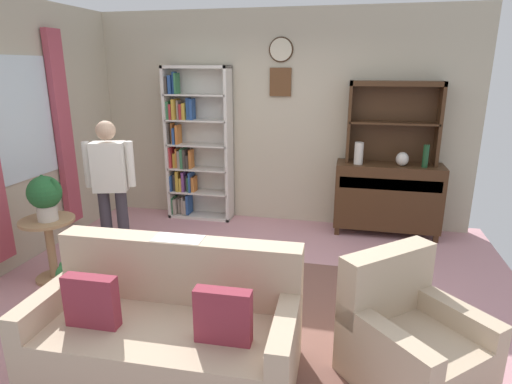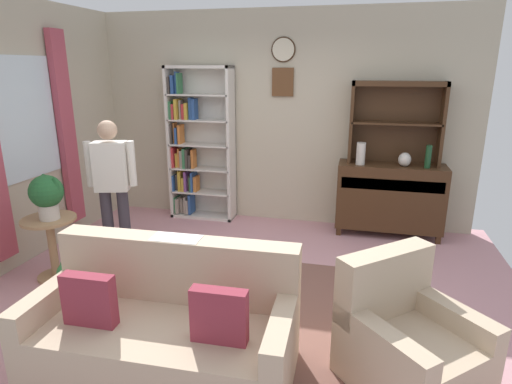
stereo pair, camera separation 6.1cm
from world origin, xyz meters
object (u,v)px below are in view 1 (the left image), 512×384
object	(u,v)px
bookshelf	(194,147)
sideboard_hutch	(394,111)
armchair_floral	(410,344)
vase_round	(402,159)
book_stack	(205,255)
vase_tall	(359,153)
bottle_wine	(426,156)
potted_plant_large	(45,195)
couch_floral	(168,331)
plant_stand	(50,243)
potted_plant_small	(68,276)
coffee_table	(206,270)
sideboard	(387,196)
person_reading	(111,183)

from	to	relation	value
bookshelf	sideboard_hutch	world-z (taller)	bookshelf
sideboard_hutch	armchair_floral	xyz separation A→B (m)	(-0.01, -2.89, -1.27)
vase_round	book_stack	bearing A→B (deg)	-132.05
vase_tall	bottle_wine	xyz separation A→B (m)	(0.78, -0.01, 0.00)
armchair_floral	potted_plant_large	world-z (taller)	potted_plant_large
sideboard_hutch	book_stack	world-z (taller)	sideboard_hutch
couch_floral	book_stack	size ratio (longest dim) A/B	9.21
plant_stand	potted_plant_small	distance (m)	0.46
plant_stand	potted_plant_small	xyz separation A→B (m)	(0.34, -0.22, -0.22)
vase_tall	book_stack	xyz separation A→B (m)	(-1.32, -2.02, -0.59)
coffee_table	potted_plant_large	bearing A→B (deg)	175.80
sideboard	book_stack	world-z (taller)	sideboard
armchair_floral	bottle_wine	bearing A→B (deg)	81.51
couch_floral	coffee_table	distance (m)	0.87
vase_round	armchair_floral	xyz separation A→B (m)	(-0.14, -2.71, -0.72)
bookshelf	armchair_floral	bearing A→B (deg)	-47.67
armchair_floral	coffee_table	distance (m)	1.77
potted_plant_large	book_stack	distance (m)	1.68
armchair_floral	book_stack	xyz separation A→B (m)	(-1.69, 0.68, 0.18)
potted_plant_large	person_reading	bearing A→B (deg)	54.18
bottle_wine	coffee_table	distance (m)	3.02
sideboard_hutch	bottle_wine	xyz separation A→B (m)	(0.39, -0.20, -0.50)
couch_floral	bottle_wine	bearing A→B (deg)	55.35
vase_round	couch_floral	world-z (taller)	vase_round
bookshelf	sideboard	xyz separation A→B (m)	(2.62, -0.08, -0.50)
bookshelf	potted_plant_large	world-z (taller)	bookshelf
sideboard	person_reading	world-z (taller)	person_reading
bottle_wine	coffee_table	xyz separation A→B (m)	(-2.07, -2.08, -0.70)
couch_floral	vase_round	bearing A→B (deg)	59.10
sideboard	sideboard_hutch	xyz separation A→B (m)	(0.00, 0.11, 1.05)
potted_plant_small	book_stack	xyz separation A→B (m)	(1.32, 0.15, 0.28)
sideboard	bottle_wine	bearing A→B (deg)	-12.89
potted_plant_small	person_reading	distance (m)	1.04
armchair_floral	person_reading	distance (m)	3.25
sideboard_hutch	plant_stand	size ratio (longest dim) A/B	1.70
vase_tall	vase_round	xyz separation A→B (m)	(0.52, 0.01, -0.05)
sideboard	potted_plant_large	size ratio (longest dim) A/B	2.94
sideboard_hutch	person_reading	distance (m)	3.42
sideboard_hutch	vase_round	world-z (taller)	sideboard_hutch
vase_round	bottle_wine	size ratio (longest dim) A/B	0.62
vase_tall	plant_stand	distance (m)	3.61
bookshelf	potted_plant_large	xyz separation A→B (m)	(-0.71, -2.13, -0.11)
bottle_wine	potted_plant_small	xyz separation A→B (m)	(-3.41, -2.17, -0.87)
potted_plant_small	book_stack	size ratio (longest dim) A/B	1.58
vase_tall	potted_plant_small	distance (m)	3.53
sideboard	book_stack	size ratio (longest dim) A/B	6.57
coffee_table	book_stack	xyz separation A→B (m)	(-0.03, 0.07, 0.11)
book_stack	vase_round	bearing A→B (deg)	47.95
bookshelf	sideboard	world-z (taller)	bookshelf
bottle_wine	book_stack	bearing A→B (deg)	-136.16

